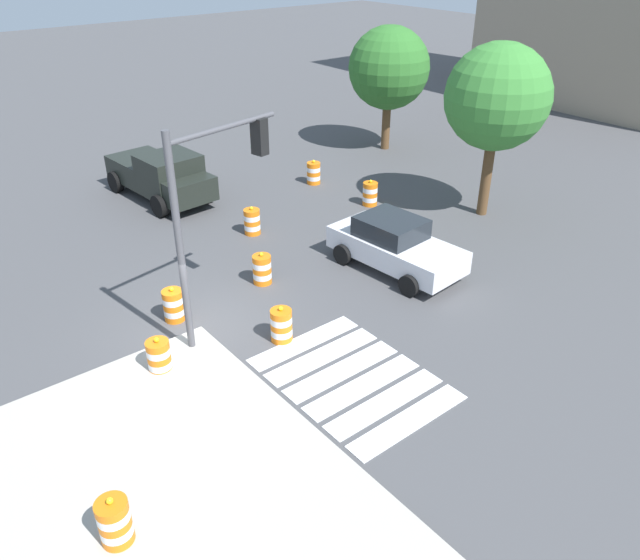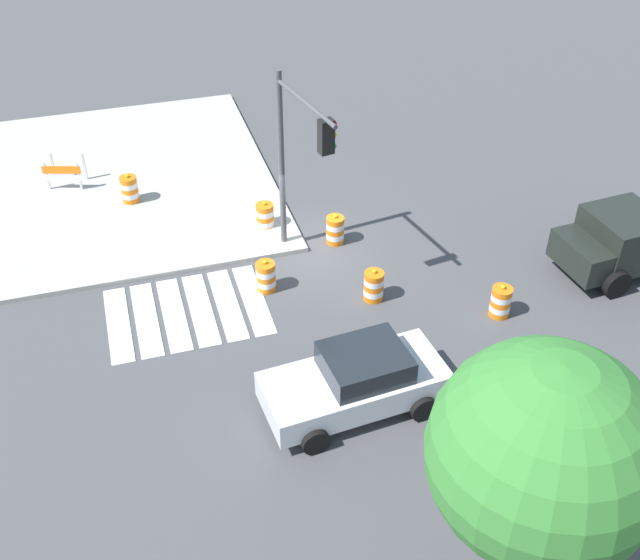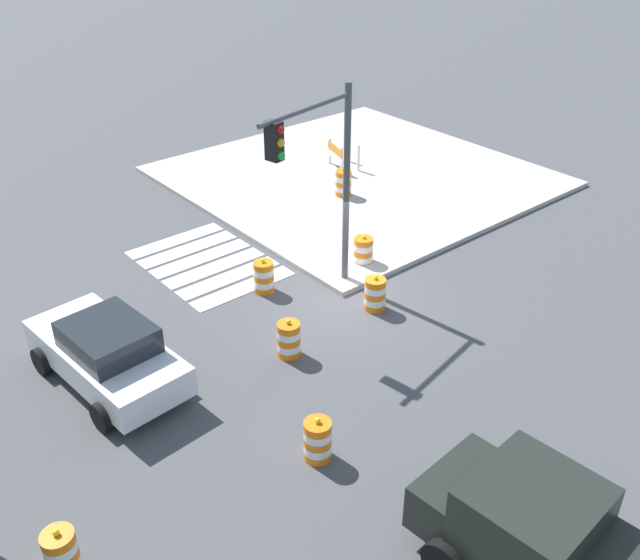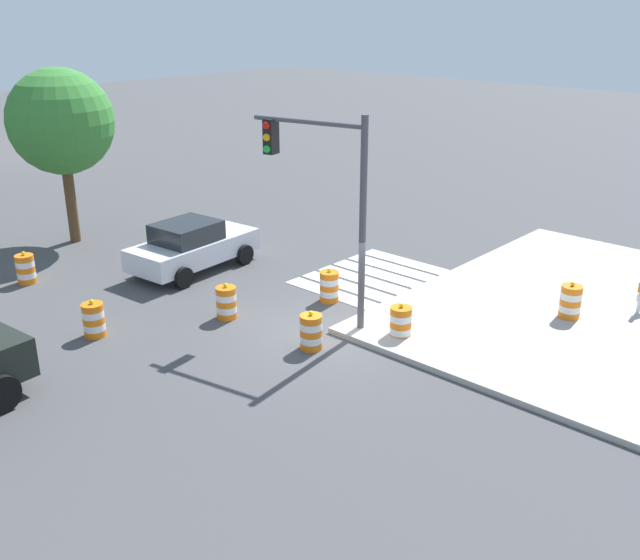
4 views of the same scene
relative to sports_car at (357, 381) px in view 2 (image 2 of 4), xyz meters
The scene contains 15 objects.
ground_plane 6.54m from the sports_car, 95.94° to the right, with size 120.00×120.00×0.00m, color #474749.
sidewalk_corner 13.57m from the sports_car, 66.84° to the right, with size 12.00×12.00×0.15m, color #ADA89E.
crosswalk_stripes 5.78m from the sports_car, 54.43° to the right, with size 4.35×3.20×0.02m.
sports_car is the anchor object (origin of this frame).
pickup_truck 10.12m from the sports_car, 162.76° to the right, with size 5.29×2.66×1.92m.
traffic_barrel_near_corner 8.10m from the sports_car, 88.04° to the right, with size 0.56×0.56×1.02m.
traffic_barrel_crosswalk_end 5.13m from the sports_car, 78.90° to the right, with size 0.56×0.56×1.02m.
traffic_barrel_median_near 5.30m from the sports_car, 157.00° to the right, with size 0.56×0.56×1.02m.
traffic_barrel_median_far 6.93m from the sports_car, 103.60° to the right, with size 0.56×0.56×1.02m.
traffic_barrel_far_curb 4.16m from the sports_car, 115.78° to the right, with size 0.56×0.56×1.02m.
traffic_barrel_opposite_curb 5.10m from the sports_car, 145.62° to the left, with size 0.56×0.56×1.02m.
traffic_barrel_on_sidewalk 11.62m from the sports_car, 68.63° to the right, with size 0.56×0.56×1.02m.
construction_barricade 13.90m from the sports_car, 63.18° to the right, with size 1.41×1.11×1.00m.
traffic_light_pole 6.70m from the sports_car, 92.89° to the right, with size 0.89×3.24×5.50m.
street_tree_streetside_mid 6.63m from the sports_car, 99.89° to the left, with size 3.63×3.63×6.12m.
Camera 2 is at (5.12, 18.24, 13.37)m, focal length 42.37 mm.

